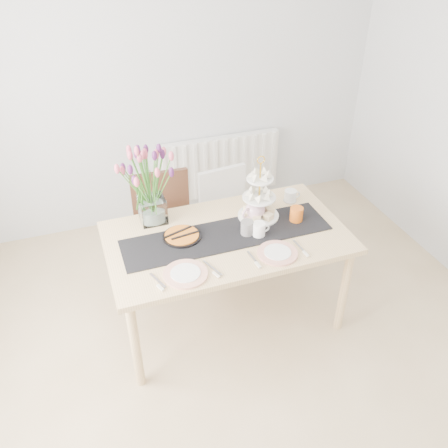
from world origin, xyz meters
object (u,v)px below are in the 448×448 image
object	(u,v)px
chair_brown	(165,222)
cream_jug	(290,196)
plate_left	(186,274)
dining_table	(227,244)
mug_white	(259,230)
mug_grey	(247,228)
tart_tin	(182,236)
chair_white	(228,212)
mug_orange	(296,215)
teapot	(255,210)
plate_right	(277,253)
radiator	(219,166)
cake_stand	(259,202)
tulip_vase	(149,176)

from	to	relation	value
chair_brown	cream_jug	distance (m)	0.99
chair_brown	plate_left	bearing A→B (deg)	-92.75
dining_table	plate_left	size ratio (longest dim) A/B	5.94
dining_table	mug_white	world-z (taller)	mug_white
mug_grey	plate_left	distance (m)	0.56
dining_table	tart_tin	distance (m)	0.31
chair_white	mug_grey	distance (m)	0.76
tart_tin	mug_orange	xyz separation A→B (m)	(0.80, -0.07, 0.04)
teapot	plate_right	bearing A→B (deg)	-111.89
radiator	chair_brown	world-z (taller)	chair_brown
chair_white	teapot	world-z (taller)	teapot
tart_tin	mug_white	world-z (taller)	mug_white
radiator	chair_white	world-z (taller)	chair_white
dining_table	cake_stand	size ratio (longest dim) A/B	3.78
teapot	mug_white	xyz separation A→B (m)	(-0.06, -0.21, -0.02)
tulip_vase	teapot	size ratio (longest dim) A/B	2.91
mug_orange	plate_left	distance (m)	0.93
radiator	dining_table	xyz separation A→B (m)	(-0.46, -1.49, 0.22)
teapot	tulip_vase	bearing A→B (deg)	143.83
mug_white	radiator	bearing A→B (deg)	80.03
chair_brown	plate_right	bearing A→B (deg)	-57.87
radiator	plate_left	bearing A→B (deg)	-114.92
chair_brown	cream_jug	size ratio (longest dim) A/B	10.21
dining_table	mug_orange	size ratio (longest dim) A/B	14.85
chair_brown	mug_orange	distance (m)	1.05
chair_white	tart_tin	size ratio (longest dim) A/B	3.28
plate_right	mug_orange	bearing A→B (deg)	46.76
cream_jug	mug_orange	xyz separation A→B (m)	(-0.08, -0.25, 0.01)
chair_brown	tart_tin	bearing A→B (deg)	-87.92
radiator	mug_orange	world-z (taller)	mug_orange
radiator	chair_brown	distance (m)	1.15
chair_brown	plate_left	distance (m)	0.94
chair_white	mug_grey	xyz separation A→B (m)	(-0.11, -0.68, 0.32)
cream_jug	mug_grey	bearing A→B (deg)	-142.65
mug_orange	plate_left	xyz separation A→B (m)	(-0.88, -0.29, -0.05)
cake_stand	mug_orange	world-z (taller)	cake_stand
tart_tin	teapot	bearing A→B (deg)	6.25
teapot	mug_grey	bearing A→B (deg)	-146.43
tulip_vase	tart_tin	size ratio (longest dim) A/B	2.55
mug_grey	plate_left	bearing A→B (deg)	-176.20
teapot	mug_orange	bearing A→B (deg)	-46.04
plate_right	cream_jug	bearing A→B (deg)	56.99
dining_table	cream_jug	bearing A→B (deg)	23.08
plate_right	mug_white	bearing A→B (deg)	99.36
mug_orange	plate_left	bearing A→B (deg)	153.96
mug_white	mug_orange	size ratio (longest dim) A/B	0.93
chair_brown	chair_white	bearing A→B (deg)	5.93
chair_white	plate_right	bearing A→B (deg)	-96.99
cake_stand	plate_right	distance (m)	0.45
plate_left	plate_right	size ratio (longest dim) A/B	1.05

